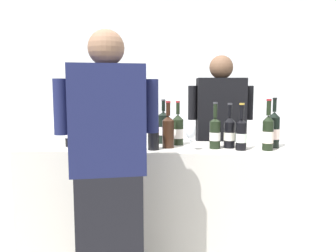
{
  "coord_description": "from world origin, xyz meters",
  "views": [
    {
      "loc": [
        0.15,
        -2.35,
        1.39
      ],
      "look_at": [
        -0.04,
        0.0,
        1.13
      ],
      "focal_mm": 35.14,
      "sensor_mm": 36.0,
      "label": 1
    }
  ],
  "objects_px": {
    "wine_bottle_1": "(81,133)",
    "wine_glass": "(191,133)",
    "wine_bottle_2": "(229,132)",
    "wine_bottle_6": "(163,127)",
    "wine_bottle_8": "(241,134)",
    "wine_bottle_11": "(70,129)",
    "wine_bottle_7": "(274,130)",
    "wine_bottle_5": "(268,133)",
    "person_server": "(220,153)",
    "wine_bottle_10": "(168,130)",
    "person_guest": "(109,191)",
    "wine_bottle_4": "(178,130)",
    "wine_bottle_3": "(126,130)",
    "wine_bottle_9": "(215,133)",
    "wine_bottle_0": "(153,133)"
  },
  "relations": [
    {
      "from": "wine_bottle_1",
      "to": "wine_bottle_4",
      "type": "height_order",
      "value": "wine_bottle_4"
    },
    {
      "from": "wine_bottle_0",
      "to": "wine_glass",
      "type": "relative_size",
      "value": 1.8
    },
    {
      "from": "wine_bottle_1",
      "to": "wine_glass",
      "type": "relative_size",
      "value": 1.8
    },
    {
      "from": "wine_bottle_9",
      "to": "wine_bottle_6",
      "type": "bearing_deg",
      "value": 152.72
    },
    {
      "from": "wine_bottle_3",
      "to": "wine_bottle_6",
      "type": "bearing_deg",
      "value": 22.09
    },
    {
      "from": "wine_bottle_8",
      "to": "wine_bottle_11",
      "type": "xyz_separation_m",
      "value": [
        -1.22,
        0.06,
        0.01
      ]
    },
    {
      "from": "wine_bottle_5",
      "to": "wine_bottle_7",
      "type": "distance_m",
      "value": 0.13
    },
    {
      "from": "person_server",
      "to": "wine_bottle_10",
      "type": "bearing_deg",
      "value": -122.86
    },
    {
      "from": "wine_bottle_5",
      "to": "wine_bottle_8",
      "type": "xyz_separation_m",
      "value": [
        -0.18,
        -0.01,
        -0.01
      ]
    },
    {
      "from": "wine_bottle_7",
      "to": "person_guest",
      "type": "height_order",
      "value": "person_guest"
    },
    {
      "from": "wine_bottle_3",
      "to": "wine_bottle_7",
      "type": "relative_size",
      "value": 0.93
    },
    {
      "from": "wine_bottle_2",
      "to": "person_server",
      "type": "xyz_separation_m",
      "value": [
        -0.02,
        0.61,
        -0.26
      ]
    },
    {
      "from": "wine_bottle_1",
      "to": "wine_bottle_8",
      "type": "relative_size",
      "value": 1.01
    },
    {
      "from": "wine_bottle_1",
      "to": "wine_bottle_6",
      "type": "height_order",
      "value": "wine_bottle_6"
    },
    {
      "from": "wine_bottle_10",
      "to": "wine_glass",
      "type": "relative_size",
      "value": 1.84
    },
    {
      "from": "wine_bottle_2",
      "to": "person_guest",
      "type": "height_order",
      "value": "person_guest"
    },
    {
      "from": "wine_bottle_2",
      "to": "wine_bottle_7",
      "type": "xyz_separation_m",
      "value": [
        0.32,
        0.04,
        0.01
      ]
    },
    {
      "from": "wine_bottle_8",
      "to": "wine_bottle_9",
      "type": "xyz_separation_m",
      "value": [
        -0.17,
        0.05,
        0.0
      ]
    },
    {
      "from": "wine_bottle_5",
      "to": "wine_bottle_1",
      "type": "bearing_deg",
      "value": -177.29
    },
    {
      "from": "wine_bottle_0",
      "to": "person_server",
      "type": "height_order",
      "value": "person_server"
    },
    {
      "from": "wine_bottle_9",
      "to": "wine_bottle_10",
      "type": "bearing_deg",
      "value": 179.07
    },
    {
      "from": "wine_bottle_2",
      "to": "wine_bottle_8",
      "type": "height_order",
      "value": "wine_bottle_8"
    },
    {
      "from": "wine_bottle_0",
      "to": "wine_bottle_4",
      "type": "relative_size",
      "value": 0.99
    },
    {
      "from": "wine_bottle_4",
      "to": "wine_bottle_11",
      "type": "distance_m",
      "value": 0.79
    },
    {
      "from": "wine_bottle_0",
      "to": "wine_bottle_9",
      "type": "distance_m",
      "value": 0.43
    },
    {
      "from": "wine_bottle_6",
      "to": "wine_bottle_4",
      "type": "bearing_deg",
      "value": -26.94
    },
    {
      "from": "wine_bottle_4",
      "to": "wine_bottle_11",
      "type": "height_order",
      "value": "wine_bottle_11"
    },
    {
      "from": "wine_bottle_8",
      "to": "wine_bottle_1",
      "type": "bearing_deg",
      "value": -177.22
    },
    {
      "from": "wine_bottle_6",
      "to": "wine_glass",
      "type": "distance_m",
      "value": 0.35
    },
    {
      "from": "wine_bottle_3",
      "to": "wine_bottle_4",
      "type": "bearing_deg",
      "value": 7.6
    },
    {
      "from": "wine_bottle_6",
      "to": "wine_bottle_9",
      "type": "height_order",
      "value": "wine_bottle_6"
    },
    {
      "from": "wine_bottle_1",
      "to": "wine_bottle_2",
      "type": "height_order",
      "value": "wine_bottle_1"
    },
    {
      "from": "wine_bottle_7",
      "to": "wine_bottle_9",
      "type": "height_order",
      "value": "wine_bottle_7"
    },
    {
      "from": "wine_bottle_0",
      "to": "wine_bottle_2",
      "type": "distance_m",
      "value": 0.54
    },
    {
      "from": "person_guest",
      "to": "wine_bottle_5",
      "type": "bearing_deg",
      "value": 29.14
    },
    {
      "from": "wine_bottle_4",
      "to": "wine_bottle_10",
      "type": "distance_m",
      "value": 0.15
    },
    {
      "from": "wine_bottle_10",
      "to": "person_guest",
      "type": "xyz_separation_m",
      "value": [
        -0.28,
        -0.58,
        -0.27
      ]
    },
    {
      "from": "wine_bottle_1",
      "to": "wine_glass",
      "type": "height_order",
      "value": "wine_bottle_1"
    },
    {
      "from": "wine_bottle_2",
      "to": "person_server",
      "type": "relative_size",
      "value": 0.19
    },
    {
      "from": "wine_bottle_7",
      "to": "wine_bottle_10",
      "type": "distance_m",
      "value": 0.75
    },
    {
      "from": "person_guest",
      "to": "wine_bottle_8",
      "type": "bearing_deg",
      "value": 34.07
    },
    {
      "from": "wine_bottle_5",
      "to": "wine_glass",
      "type": "height_order",
      "value": "wine_bottle_5"
    },
    {
      "from": "wine_bottle_7",
      "to": "wine_bottle_8",
      "type": "xyz_separation_m",
      "value": [
        -0.25,
        -0.12,
        -0.01
      ]
    },
    {
      "from": "wine_bottle_8",
      "to": "wine_bottle_7",
      "type": "bearing_deg",
      "value": 26.84
    },
    {
      "from": "person_guest",
      "to": "wine_bottle_3",
      "type": "bearing_deg",
      "value": 93.64
    },
    {
      "from": "wine_bottle_7",
      "to": "wine_bottle_1",
      "type": "bearing_deg",
      "value": -172.49
    },
    {
      "from": "wine_bottle_2",
      "to": "wine_glass",
      "type": "height_order",
      "value": "wine_bottle_2"
    },
    {
      "from": "wine_bottle_8",
      "to": "wine_bottle_11",
      "type": "bearing_deg",
      "value": 177.4
    },
    {
      "from": "person_server",
      "to": "wine_glass",
      "type": "bearing_deg",
      "value": -109.1
    },
    {
      "from": "wine_bottle_2",
      "to": "wine_bottle_7",
      "type": "distance_m",
      "value": 0.32
    }
  ]
}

